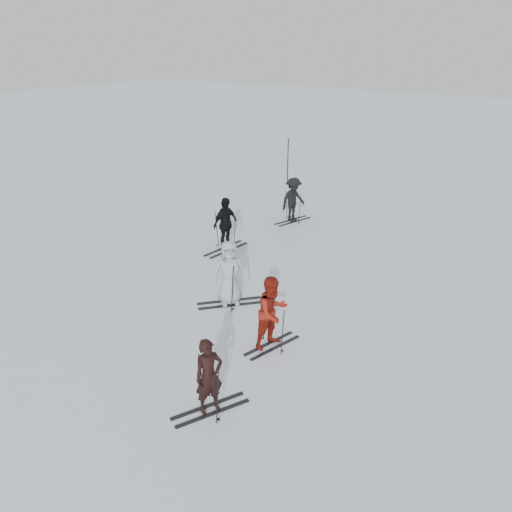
{
  "coord_description": "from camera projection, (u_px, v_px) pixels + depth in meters",
  "views": [
    {
      "loc": [
        7.12,
        -9.66,
        6.59
      ],
      "look_at": [
        0.0,
        1.0,
        1.0
      ],
      "focal_mm": 35.0,
      "sensor_mm": 36.0,
      "label": 1
    }
  ],
  "objects": [
    {
      "name": "skier_uphill_far",
      "position": [
        293.0,
        200.0,
        19.3
      ],
      "size": [
        0.94,
        1.25,
        1.71
      ],
      "primitive_type": "imported",
      "rotation": [
        0.0,
        0.0,
        1.27
      ],
      "color": "black",
      "rests_on": "ground"
    },
    {
      "name": "skier_near_dark",
      "position": [
        209.0,
        377.0,
        9.34
      ],
      "size": [
        0.58,
        0.67,
        1.54
      ],
      "primitive_type": "imported",
      "rotation": [
        0.0,
        0.0,
        1.11
      ],
      "color": "black",
      "rests_on": "ground"
    },
    {
      "name": "ground",
      "position": [
        236.0,
        302.0,
        13.62
      ],
      "size": [
        120.0,
        120.0,
        0.0
      ],
      "primitive_type": "plane",
      "color": "silver",
      "rests_on": "ground"
    },
    {
      "name": "skier_red",
      "position": [
        272.0,
        313.0,
        11.31
      ],
      "size": [
        0.87,
        1.0,
        1.75
      ],
      "primitive_type": "imported",
      "rotation": [
        0.0,
        0.0,
        1.3
      ],
      "color": "maroon",
      "rests_on": "ground"
    },
    {
      "name": "skis_red",
      "position": [
        272.0,
        325.0,
        11.43
      ],
      "size": [
        1.71,
        1.2,
        1.13
      ],
      "primitive_type": null,
      "rotation": [
        0.0,
        0.0,
        1.3
      ],
      "color": "black",
      "rests_on": "ground"
    },
    {
      "name": "skis_grey",
      "position": [
        230.0,
        281.0,
        13.27
      ],
      "size": [
        1.99,
        1.96,
        1.33
      ],
      "primitive_type": null,
      "rotation": [
        0.0,
        0.0,
        0.81
      ],
      "color": "black",
      "rests_on": "ground"
    },
    {
      "name": "skier_uphill_left",
      "position": [
        225.0,
        225.0,
        16.64
      ],
      "size": [
        0.56,
        1.1,
        1.8
      ],
      "primitive_type": "imported",
      "rotation": [
        0.0,
        0.0,
        1.45
      ],
      "color": "black",
      "rests_on": "ground"
    },
    {
      "name": "skier_grey",
      "position": [
        229.0,
        274.0,
        13.18
      ],
      "size": [
        1.01,
        1.02,
        1.78
      ],
      "primitive_type": "imported",
      "rotation": [
        0.0,
        0.0,
        0.81
      ],
      "color": "#A6ACB0",
      "rests_on": "ground"
    },
    {
      "name": "piste_marker",
      "position": [
        288.0,
        162.0,
        24.2
      ],
      "size": [
        0.06,
        0.06,
        2.25
      ],
      "primitive_type": "cylinder",
      "rotation": [
        0.0,
        0.0,
        0.19
      ],
      "color": "black",
      "rests_on": "ground"
    },
    {
      "name": "skis_uphill_far",
      "position": [
        293.0,
        206.0,
        19.4
      ],
      "size": [
        1.88,
        1.36,
        1.24
      ],
      "primitive_type": null,
      "rotation": [
        0.0,
        0.0,
        1.27
      ],
      "color": "black",
      "rests_on": "ground"
    },
    {
      "name": "skis_near_dark",
      "position": [
        209.0,
        386.0,
        9.41
      ],
      "size": [
        1.81,
        1.47,
        1.16
      ],
      "primitive_type": null,
      "rotation": [
        0.0,
        0.0,
        1.11
      ],
      "color": "black",
      "rests_on": "ground"
    },
    {
      "name": "skis_uphill_left",
      "position": [
        226.0,
        231.0,
        16.73
      ],
      "size": [
        1.95,
        1.19,
        1.35
      ],
      "primitive_type": null,
      "rotation": [
        0.0,
        0.0,
        1.45
      ],
      "color": "black",
      "rests_on": "ground"
    }
  ]
}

